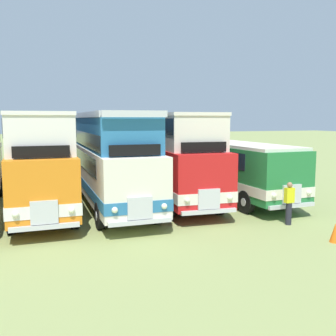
% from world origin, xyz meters
% --- Properties ---
extents(ground_plane, '(200.00, 200.00, 0.00)m').
position_xyz_m(ground_plane, '(0.00, 0.00, 0.00)').
color(ground_plane, '#8C9956').
extents(bus_fifth_in_row, '(2.68, 10.52, 4.49)m').
position_xyz_m(bus_fifth_in_row, '(1.61, -0.11, 2.47)').
color(bus_fifth_in_row, orange).
rests_on(bus_fifth_in_row, ground).
extents(bus_sixth_in_row, '(2.67, 11.03, 4.52)m').
position_xyz_m(bus_sixth_in_row, '(4.83, -0.28, 2.36)').
color(bus_sixth_in_row, silver).
rests_on(bus_sixth_in_row, ground).
extents(bus_seventh_in_row, '(2.99, 10.00, 4.49)m').
position_xyz_m(bus_seventh_in_row, '(8.05, -0.20, 2.47)').
color(bus_seventh_in_row, red).
rests_on(bus_seventh_in_row, ground).
extents(bus_eighth_in_row, '(3.06, 10.94, 2.99)m').
position_xyz_m(bus_eighth_in_row, '(11.26, -0.01, 1.76)').
color(bus_eighth_in_row, '#237538').
rests_on(bus_eighth_in_row, ground).
extents(cone_near_end, '(0.36, 0.36, 0.67)m').
position_xyz_m(cone_near_end, '(11.10, -8.44, 0.34)').
color(cone_near_end, orange).
rests_on(cone_near_end, ground).
extents(marshal_person, '(0.36, 0.24, 1.73)m').
position_xyz_m(marshal_person, '(10.96, -6.03, 0.89)').
color(marshal_person, '#23232D').
rests_on(marshal_person, ground).
extents(rope_fence_line, '(28.61, 0.08, 1.05)m').
position_xyz_m(rope_fence_line, '(0.00, 11.87, 0.70)').
color(rope_fence_line, '#8C704C').
rests_on(rope_fence_line, ground).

